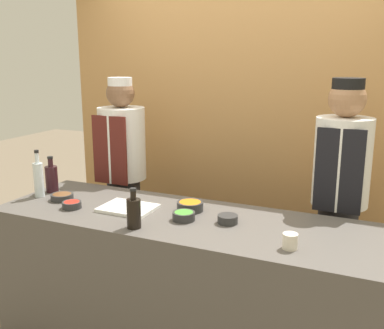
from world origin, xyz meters
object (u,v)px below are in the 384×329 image
at_px(bottle_wine, 52,178).
at_px(cup_cream, 290,241).
at_px(cutting_board, 128,208).
at_px(chef_left, 123,179).
at_px(sauce_bowl_brown, 62,197).
at_px(chef_right, 339,203).
at_px(sauce_bowl_orange, 190,206).
at_px(sauce_bowl_green, 184,216).
at_px(bottle_clear, 39,178).
at_px(sauce_bowl_purple, 228,219).
at_px(sauce_bowl_red, 72,205).
at_px(bottle_soy, 134,212).

distance_m(bottle_wine, cup_cream, 1.72).
xyz_separation_m(cutting_board, chef_left, (-0.45, 0.65, -0.03)).
relative_size(sauce_bowl_brown, cutting_board, 0.45).
height_order(cutting_board, chef_right, chef_right).
height_order(sauce_bowl_orange, chef_left, chef_left).
bearing_deg(cutting_board, bottle_wine, 170.85).
bearing_deg(bottle_wine, sauce_bowl_green, -7.09).
height_order(bottle_wine, bottle_clear, bottle_clear).
xyz_separation_m(bottle_wine, chef_left, (0.22, 0.54, -0.12)).
height_order(sauce_bowl_orange, bottle_clear, bottle_clear).
distance_m(cutting_board, bottle_clear, 0.69).
distance_m(sauce_bowl_purple, sauce_bowl_red, 0.97).
bearing_deg(sauce_bowl_green, sauce_bowl_brown, 179.18).
relative_size(cutting_board, chef_right, 0.19).
relative_size(bottle_soy, chef_left, 0.13).
bearing_deg(bottle_soy, sauce_bowl_purple, 31.62).
bearing_deg(sauce_bowl_orange, bottle_soy, -113.10).
xyz_separation_m(sauce_bowl_purple, sauce_bowl_orange, (-0.28, 0.10, 0.01)).
xyz_separation_m(sauce_bowl_brown, sauce_bowl_orange, (0.84, 0.15, 0.01)).
bearing_deg(bottle_soy, bottle_wine, 158.09).
bearing_deg(sauce_bowl_red, cutting_board, 19.49).
bearing_deg(sauce_bowl_green, sauce_bowl_red, -172.54).
height_order(bottle_soy, cup_cream, bottle_soy).
height_order(bottle_clear, chef_right, chef_right).
bearing_deg(sauce_bowl_orange, bottle_clear, -171.80).
xyz_separation_m(sauce_bowl_green, bottle_soy, (-0.20, -0.22, 0.06)).
distance_m(bottle_soy, cup_cream, 0.83).
bearing_deg(sauce_bowl_purple, sauce_bowl_green, -167.11).
xyz_separation_m(sauce_bowl_purple, cup_cream, (0.39, -0.20, 0.01)).
bearing_deg(sauce_bowl_orange, sauce_bowl_purple, -20.45).
height_order(sauce_bowl_green, chef_left, chef_left).
relative_size(bottle_wine, chef_right, 0.14).
xyz_separation_m(bottle_clear, chef_left, (0.23, 0.66, -0.14)).
bearing_deg(bottle_soy, sauce_bowl_brown, 161.46).
bearing_deg(chef_right, cutting_board, -150.51).
bearing_deg(bottle_wine, chef_left, 67.69).
relative_size(cup_cream, chef_right, 0.04).
bearing_deg(bottle_soy, bottle_clear, 165.24).
relative_size(sauce_bowl_green, cutting_board, 0.40).
bearing_deg(sauce_bowl_purple, sauce_bowl_orange, 159.55).
relative_size(bottle_soy, chef_right, 0.13).
xyz_separation_m(sauce_bowl_green, chef_left, (-0.84, 0.68, -0.05)).
bearing_deg(sauce_bowl_brown, chef_left, 86.57).
distance_m(sauce_bowl_brown, sauce_bowl_red, 0.19).
height_order(sauce_bowl_red, bottle_wine, bottle_wine).
xyz_separation_m(sauce_bowl_brown, bottle_clear, (-0.19, 0.00, 0.10)).
xyz_separation_m(bottle_clear, cup_cream, (1.70, -0.16, -0.08)).
xyz_separation_m(sauce_bowl_purple, sauce_bowl_red, (-0.96, -0.15, -0.00)).
xyz_separation_m(bottle_soy, chef_right, (0.97, 0.89, -0.09)).
distance_m(bottle_clear, cup_cream, 1.70).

